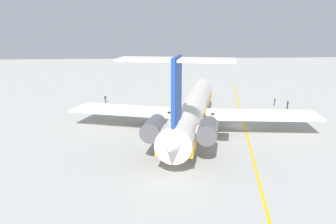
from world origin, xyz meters
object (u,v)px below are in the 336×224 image
object	(u,v)px
ground_crew_portside	(275,100)
main_jetliner	(191,110)
ground_crew_near_nose	(288,104)
ground_crew_starboard	(105,98)

from	to	relation	value
ground_crew_portside	main_jetliner	bearing A→B (deg)	-129.89
main_jetliner	ground_crew_portside	world-z (taller)	main_jetliner
main_jetliner	ground_crew_near_nose	distance (m)	28.98
ground_crew_near_nose	ground_crew_starboard	distance (m)	40.61
ground_crew_starboard	ground_crew_portside	bearing A→B (deg)	93.44
ground_crew_near_nose	ground_crew_portside	xyz separation A→B (m)	(3.68, 1.53, -0.02)
ground_crew_near_nose	ground_crew_portside	bearing A→B (deg)	1.94
ground_crew_portside	ground_crew_starboard	bearing A→B (deg)	177.21
ground_crew_near_nose	ground_crew_starboard	world-z (taller)	ground_crew_near_nose
main_jetliner	ground_crew_near_nose	size ratio (longest dim) A/B	26.81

